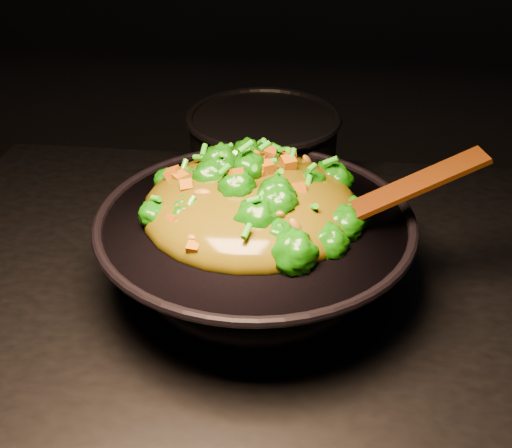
# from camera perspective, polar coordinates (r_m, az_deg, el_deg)

# --- Properties ---
(wok) EXTENTS (0.42, 0.42, 0.12)m
(wok) POSITION_cam_1_polar(r_m,az_deg,el_deg) (0.89, -0.07, -2.70)
(wok) COLOR black
(wok) RESTS_ON stovetop
(stir_fry) EXTENTS (0.36, 0.36, 0.10)m
(stir_fry) POSITION_cam_1_polar(r_m,az_deg,el_deg) (0.85, -0.50, 4.09)
(stir_fry) COLOR #136207
(stir_fry) RESTS_ON wok
(spatula) EXTENTS (0.25, 0.11, 0.10)m
(spatula) POSITION_cam_1_polar(r_m,az_deg,el_deg) (0.84, 11.81, 2.49)
(spatula) COLOR #390D04
(spatula) RESTS_ON wok
(back_pot) EXTENTS (0.32, 0.32, 0.14)m
(back_pot) POSITION_cam_1_polar(r_m,az_deg,el_deg) (1.13, 0.64, 6.38)
(back_pot) COLOR black
(back_pot) RESTS_ON stovetop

